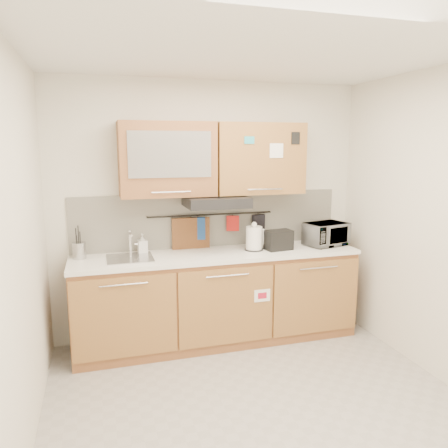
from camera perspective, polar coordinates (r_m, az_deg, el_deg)
floor at (r=3.62m, az=4.71°, el=-22.60°), size 3.20×3.20×0.00m
ceiling at (r=3.11m, az=5.47°, el=22.05°), size 3.20×3.20×0.00m
wall_back at (r=4.52m, az=-1.86°, el=1.83°), size 3.20×0.00×3.20m
wall_left at (r=2.95m, az=-25.38°, el=-3.74°), size 0.00×3.00×3.00m
wall_right at (r=3.98m, az=27.06°, el=-0.46°), size 0.00×3.00×3.00m
base_cabinet at (r=4.46m, az=-0.79°, el=-10.19°), size 2.80×0.64×0.88m
countertop at (r=4.31m, az=-0.80°, el=-4.03°), size 2.82×0.62×0.04m
backsplash at (r=4.53m, az=-1.82°, el=0.55°), size 2.80×0.02×0.56m
upper_cabinets at (r=4.30m, az=-1.37°, el=8.50°), size 1.82×0.37×0.70m
range_hood at (r=4.27m, az=-1.03°, el=2.95°), size 0.60×0.46×0.10m
sink at (r=4.18m, az=-12.18°, el=-4.36°), size 0.42×0.40×0.26m
utensil_rail at (r=4.48m, az=-1.70°, el=1.23°), size 1.30×0.02×0.02m
utensil_crock at (r=4.28m, az=-18.39°, el=-3.26°), size 0.13×0.13×0.31m
kettle at (r=4.40m, az=3.95°, el=-1.95°), size 0.21×0.19×0.29m
toaster at (r=4.44m, az=7.16°, el=-2.06°), size 0.28×0.19×0.20m
microwave at (r=4.72m, az=13.17°, el=-1.29°), size 0.49×0.39×0.24m
soap_bottle at (r=4.33m, az=-10.62°, el=-2.54°), size 0.10×0.10×0.19m
cutting_board at (r=4.46m, az=-4.33°, el=-2.20°), size 0.39×0.03×0.48m
oven_mitt at (r=4.46m, az=-3.36°, el=-0.59°), size 0.14×0.06×0.23m
dark_pouch at (r=4.64m, az=4.51°, el=-0.13°), size 0.15×0.07×0.22m
pot_holder at (r=4.54m, az=1.15°, el=0.09°), size 0.13×0.06×0.16m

